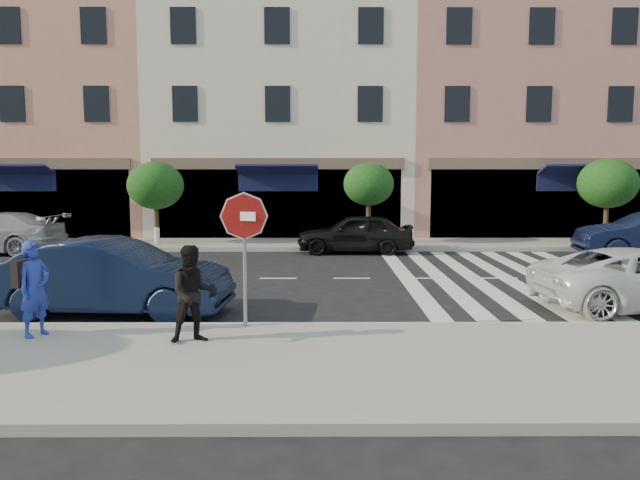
{
  "coord_description": "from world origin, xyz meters",
  "views": [
    {
      "loc": [
        1.05,
        -12.65,
        2.99
      ],
      "look_at": [
        1.12,
        1.0,
        1.4
      ],
      "focal_mm": 35.0,
      "sensor_mm": 36.0,
      "label": 1
    }
  ],
  "objects": [
    {
      "name": "walker",
      "position": [
        -0.96,
        -2.69,
        0.95
      ],
      "size": [
        0.93,
        0.83,
        1.59
      ],
      "primitive_type": "imported",
      "rotation": [
        0.0,
        0.0,
        0.35
      ],
      "color": "black",
      "rests_on": "sidewalk_near"
    },
    {
      "name": "ground",
      "position": [
        0.0,
        0.0,
        0.0
      ],
      "size": [
        120.0,
        120.0,
        0.0
      ],
      "primitive_type": "plane",
      "color": "black",
      "rests_on": "ground"
    },
    {
      "name": "car_near_mid",
      "position": [
        -3.09,
        -0.14,
        0.77
      ],
      "size": [
        4.82,
        2.05,
        1.55
      ],
      "primitive_type": "imported",
      "rotation": [
        0.0,
        0.0,
        1.48
      ],
      "color": "black",
      "rests_on": "ground"
    },
    {
      "name": "stop_sign",
      "position": [
        -0.24,
        -1.67,
        1.91
      ],
      "size": [
        0.82,
        0.29,
        2.41
      ],
      "rotation": [
        0.0,
        0.0,
        -0.31
      ],
      "color": "gray",
      "rests_on": "sidewalk_near"
    },
    {
      "name": "street_tree_ea",
      "position": [
        12.0,
        10.8,
        2.39
      ],
      "size": [
        2.2,
        2.2,
        3.19
      ],
      "color": "#473323",
      "rests_on": "sidewalk_far"
    },
    {
      "name": "building_east_mid",
      "position": [
        11.5,
        17.0,
        6.5
      ],
      "size": [
        13.0,
        9.0,
        13.0
      ],
      "primitive_type": "cube",
      "color": "tan",
      "rests_on": "ground"
    },
    {
      "name": "sidewalk_near",
      "position": [
        0.0,
        -3.75,
        0.07
      ],
      "size": [
        60.0,
        4.5,
        0.15
      ],
      "primitive_type": "cube",
      "color": "gray",
      "rests_on": "ground"
    },
    {
      "name": "street_tree_wb",
      "position": [
        -5.0,
        10.8,
        2.31
      ],
      "size": [
        2.1,
        2.1,
        3.06
      ],
      "color": "#473323",
      "rests_on": "sidewalk_far"
    },
    {
      "name": "building_centre",
      "position": [
        -0.5,
        17.0,
        5.5
      ],
      "size": [
        11.0,
        9.0,
        11.0
      ],
      "primitive_type": "cube",
      "color": "beige",
      "rests_on": "ground"
    },
    {
      "name": "building_west_mid",
      "position": [
        -11.0,
        17.0,
        7.0
      ],
      "size": [
        10.0,
        9.0,
        14.0
      ],
      "primitive_type": "cube",
      "color": "tan",
      "rests_on": "ground"
    },
    {
      "name": "car_far_mid",
      "position": [
        2.4,
        9.1,
        0.69
      ],
      "size": [
        4.13,
        1.8,
        1.39
      ],
      "primitive_type": "imported",
      "rotation": [
        0.0,
        0.0,
        -1.61
      ],
      "color": "black",
      "rests_on": "ground"
    },
    {
      "name": "sidewalk_far",
      "position": [
        0.0,
        11.0,
        0.07
      ],
      "size": [
        60.0,
        3.0,
        0.15
      ],
      "primitive_type": "cube",
      "color": "gray",
      "rests_on": "ground"
    },
    {
      "name": "photographer",
      "position": [
        -3.71,
        -2.32,
        0.96
      ],
      "size": [
        0.61,
        0.7,
        1.62
      ],
      "primitive_type": "imported",
      "rotation": [
        0.0,
        0.0,
        1.1
      ],
      "color": "#213299",
      "rests_on": "sidewalk_near"
    },
    {
      "name": "street_tree_c",
      "position": [
        3.0,
        10.8,
        2.36
      ],
      "size": [
        1.9,
        1.9,
        3.04
      ],
      "color": "#473323",
      "rests_on": "sidewalk_far"
    }
  ]
}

